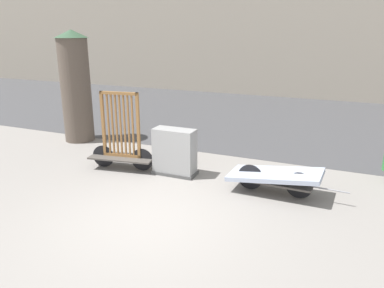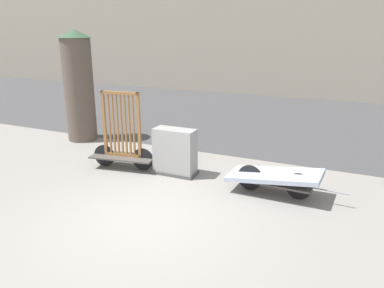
{
  "view_description": "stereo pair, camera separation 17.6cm",
  "coord_description": "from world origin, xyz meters",
  "px_view_note": "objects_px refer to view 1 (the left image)",
  "views": [
    {
      "loc": [
        3.24,
        -5.48,
        3.43
      ],
      "look_at": [
        0.0,
        2.09,
        0.89
      ],
      "focal_mm": 35.0,
      "sensor_mm": 36.0,
      "label": 1
    },
    {
      "loc": [
        3.4,
        -5.41,
        3.43
      ],
      "look_at": [
        0.0,
        2.09,
        0.89
      ],
      "focal_mm": 35.0,
      "sensor_mm": 36.0,
      "label": 2
    }
  ],
  "objects_px": {
    "utility_cabinet": "(175,153)",
    "advertising_column": "(76,86)",
    "bike_cart_with_bedframe": "(122,144)",
    "bike_cart_with_mattress": "(275,176)"
  },
  "relations": [
    {
      "from": "bike_cart_with_mattress",
      "to": "advertising_column",
      "type": "distance_m",
      "value": 6.91
    },
    {
      "from": "bike_cart_with_bedframe",
      "to": "bike_cart_with_mattress",
      "type": "xyz_separation_m",
      "value": [
        3.85,
        -0.0,
        -0.25
      ]
    },
    {
      "from": "bike_cart_with_bedframe",
      "to": "utility_cabinet",
      "type": "relative_size",
      "value": 2.07
    },
    {
      "from": "bike_cart_with_mattress",
      "to": "utility_cabinet",
      "type": "distance_m",
      "value": 2.48
    },
    {
      "from": "advertising_column",
      "to": "bike_cart_with_mattress",
      "type": "bearing_deg",
      "value": -14.26
    },
    {
      "from": "bike_cart_with_bedframe",
      "to": "utility_cabinet",
      "type": "bearing_deg",
      "value": -1.35
    },
    {
      "from": "bike_cart_with_bedframe",
      "to": "advertising_column",
      "type": "bearing_deg",
      "value": 139.53
    },
    {
      "from": "bike_cart_with_bedframe",
      "to": "advertising_column",
      "type": "xyz_separation_m",
      "value": [
        -2.72,
        1.67,
        1.09
      ]
    },
    {
      "from": "utility_cabinet",
      "to": "advertising_column",
      "type": "xyz_separation_m",
      "value": [
        -4.1,
        1.49,
        1.21
      ]
    },
    {
      "from": "bike_cart_with_bedframe",
      "to": "utility_cabinet",
      "type": "distance_m",
      "value": 1.4
    }
  ]
}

